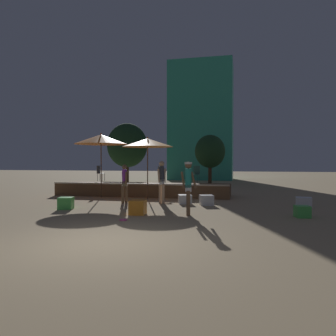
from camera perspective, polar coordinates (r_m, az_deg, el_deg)
name	(u,v)px	position (r m, az deg, el deg)	size (l,w,h in m)	color
ground_plane	(101,243)	(7.72, -11.59, -12.75)	(120.00, 120.00, 0.00)	tan
wooden_deck	(143,189)	(18.13, -4.39, -3.75)	(9.50, 2.24, 0.74)	brown
patio_umbrella_0	(148,143)	(16.22, -3.58, 4.41)	(2.54, 2.54, 3.09)	brown
patio_umbrella_1	(101,139)	(17.37, -11.58, 4.90)	(2.76, 2.76, 3.35)	brown
cube_seat_0	(138,207)	(11.59, -5.29, -6.85)	(0.57, 0.57, 0.50)	orange
cube_seat_1	(66,203)	(13.49, -17.36, -5.86)	(0.65, 0.65, 0.46)	#4CC651
cube_seat_2	(185,199)	(14.57, 2.96, -5.45)	(0.70, 0.70, 0.39)	white
cube_seat_3	(304,202)	(14.58, 22.55, -5.51)	(0.69, 0.69, 0.40)	white
cube_seat_4	(206,200)	(14.15, 6.70, -5.57)	(0.69, 0.69, 0.43)	white
cube_seat_5	(302,212)	(11.83, 22.35, -7.02)	(0.52, 0.52, 0.39)	#4CC651
person_0	(162,180)	(14.54, -1.11, -2.04)	(0.34, 0.50, 1.89)	tan
person_1	(188,184)	(11.29, 3.56, -2.88)	(0.56, 0.31, 1.85)	brown
person_2	(125,182)	(14.73, -7.58, -2.46)	(0.38, 0.38, 1.73)	brown
bistro_chair_0	(160,173)	(17.22, -1.35, -0.82)	(0.45, 0.45, 0.90)	#2D3338
bistro_chair_1	(196,172)	(17.86, 4.94, -0.76)	(0.41, 0.42, 0.90)	#1E4C47
bistro_chair_2	(100,172)	(19.33, -11.82, -0.65)	(0.40, 0.40, 0.90)	#47474C
frisbee_disc	(123,220)	(10.53, -7.79, -8.93)	(0.24, 0.24, 0.03)	#E54C99
background_tree_0	(127,145)	(29.16, -7.11, 3.93)	(3.53, 3.53, 5.28)	#3D2B1C
background_tree_1	(210,152)	(26.26, 7.32, 2.85)	(2.39, 2.39, 4.02)	#3D2B1C
distant_building	(201,122)	(35.41, 5.85, 8.01)	(6.58, 4.42, 12.32)	teal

